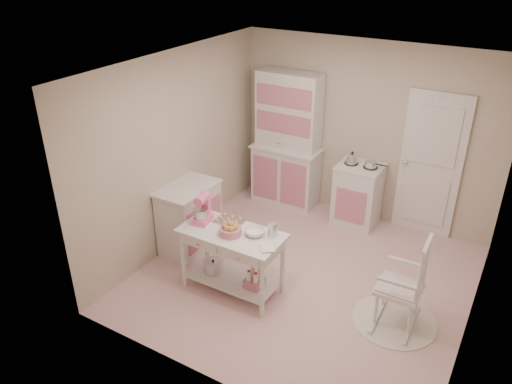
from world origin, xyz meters
TOP-DOWN VIEW (x-y plane):
  - room_shell at (0.00, 0.00)m, footprint 3.84×3.84m
  - door at (0.95, 1.87)m, footprint 0.82×0.05m
  - hutch at (-1.14, 1.66)m, footprint 1.06×0.50m
  - stove at (0.06, 1.61)m, footprint 0.62×0.57m
  - base_cabinet at (-1.63, -0.17)m, footprint 0.54×0.84m
  - lace_rug at (1.20, -0.22)m, footprint 0.92×0.92m
  - rocking_chair at (1.20, -0.22)m, footprint 0.51×0.74m
  - work_table at (-0.65, -0.64)m, footprint 1.20×0.60m
  - stand_mixer at (-1.07, -0.62)m, footprint 0.25×0.31m
  - cookie_tray at (-0.80, -0.46)m, footprint 0.34×0.24m
  - bread_basket at (-0.63, -0.69)m, footprint 0.25×0.25m
  - mixing_bowl at (-0.39, -0.56)m, footprint 0.23×0.23m
  - metal_pitcher at (-0.21, -0.48)m, footprint 0.10×0.10m
  - recipe_book at (-0.20, -0.76)m, footprint 0.24×0.25m

SIDE VIEW (x-z plane):
  - lace_rug at x=1.20m, z-range 0.00..0.01m
  - work_table at x=-0.65m, z-range 0.00..0.80m
  - stove at x=0.06m, z-range 0.00..0.92m
  - base_cabinet at x=-1.63m, z-range 0.00..0.92m
  - rocking_chair at x=1.20m, z-range 0.00..1.10m
  - cookie_tray at x=-0.80m, z-range 0.80..0.82m
  - recipe_book at x=-0.20m, z-range 0.80..0.82m
  - mixing_bowl at x=-0.39m, z-range 0.80..0.87m
  - bread_basket at x=-0.63m, z-range 0.80..0.89m
  - metal_pitcher at x=-0.21m, z-range 0.80..0.97m
  - stand_mixer at x=-1.07m, z-range 0.80..1.14m
  - door at x=0.95m, z-range 0.00..2.04m
  - hutch at x=-1.14m, z-range 0.00..2.08m
  - room_shell at x=0.00m, z-range 0.34..2.96m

